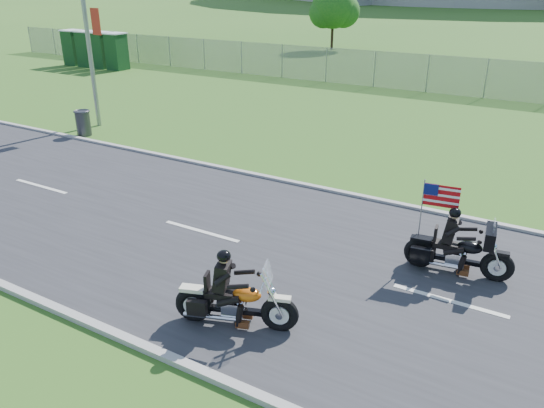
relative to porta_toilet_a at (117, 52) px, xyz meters
The scene contains 13 objects.
ground 27.83m from the porta_toilet_a, 37.69° to the right, with size 420.00×420.00×0.00m, color #275019.
road 27.83m from the porta_toilet_a, 37.69° to the right, with size 120.00×8.00×0.04m, color #28282B.
curb_north 25.55m from the porta_toilet_a, 30.48° to the right, with size 120.00×0.18×0.12m, color #9E9B93.
curb_south 30.47m from the porta_toilet_a, 43.74° to the right, with size 120.00×0.18×0.12m, color #9E9B93.
fence 17.26m from the porta_toilet_a, 10.01° to the left, with size 60.00×0.03×2.00m, color gray.
porta_toilet_a is the anchor object (origin of this frame).
porta_toilet_b 1.40m from the porta_toilet_a, behind, with size 1.10×1.10×2.30m, color #123B17.
porta_toilet_c 2.80m from the porta_toilet_a, behind, with size 1.10×1.10×2.30m, color #123B17.
porta_toilet_d 4.20m from the porta_toilet_a, behind, with size 1.10×1.10×2.30m, color #123B17.
tree_fence_mid 18.97m from the porta_toilet_a, 64.72° to the left, with size 3.96×3.69×5.30m.
motorcycle_lead 30.17m from the porta_toilet_a, 40.82° to the right, with size 2.19×1.06×1.53m.
motorcycle_follow 30.32m from the porta_toilet_a, 31.50° to the right, with size 2.23×0.81×1.87m.
trash_can 16.36m from the porta_toilet_a, 49.24° to the right, with size 0.56×0.56×0.97m, color #3B3C41.
Camera 1 is at (5.43, -9.22, 5.82)m, focal length 35.00 mm.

